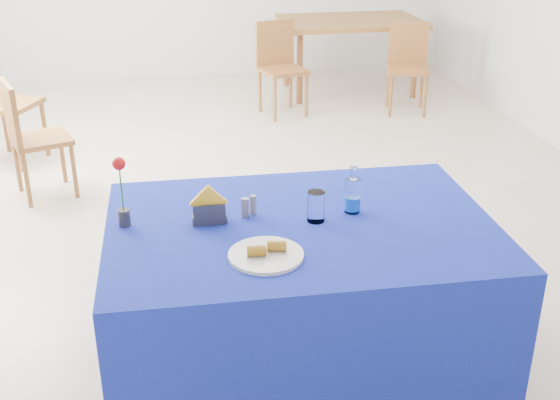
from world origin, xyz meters
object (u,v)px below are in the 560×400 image
object	(u,v)px
plate	(266,255)
chair_bg_right	(408,61)
blue_table	(300,301)
chair_win_a	(28,132)
water_bottle	(352,196)
oak_table	(350,27)
chair_bg_left	(279,61)

from	to	relation	value
plate	chair_bg_right	xyz separation A→B (m)	(1.95, 4.06, -0.28)
blue_table	chair_win_a	xyz separation A→B (m)	(-1.48, 2.23, 0.10)
water_bottle	chair_win_a	xyz separation A→B (m)	(-1.71, 2.15, -0.35)
oak_table	plate	bearing A→B (deg)	-108.02
plate	chair_bg_right	size ratio (longest dim) A/B	0.34
water_bottle	chair_bg_left	bearing A→B (deg)	85.47
chair_bg_left	chair_win_a	distance (m)	2.63
chair_bg_right	oak_table	bearing A→B (deg)	131.41
water_bottle	chair_bg_right	bearing A→B (deg)	67.68
chair_bg_left	chair_win_a	world-z (taller)	chair_bg_left
chair_bg_left	oak_table	bearing A→B (deg)	19.53
plate	chair_win_a	bearing A→B (deg)	117.44
water_bottle	oak_table	size ratio (longest dim) A/B	0.15
plate	chair_win_a	distance (m)	2.82
plate	chair_bg_right	bearing A→B (deg)	64.37
water_bottle	chair_win_a	size ratio (longest dim) A/B	0.26
plate	chair_bg_left	xyz separation A→B (m)	(0.72, 4.18, -0.27)
plate	water_bottle	size ratio (longest dim) A/B	1.33
oak_table	chair_bg_left	world-z (taller)	chair_bg_left
oak_table	chair_bg_right	xyz separation A→B (m)	(0.39, -0.74, -0.19)
oak_table	chair_bg_right	size ratio (longest dim) A/B	1.72
blue_table	oak_table	world-z (taller)	blue_table
plate	oak_table	xyz separation A→B (m)	(1.56, 4.80, -0.09)
oak_table	chair_bg_right	bearing A→B (deg)	-62.40
oak_table	chair_bg_left	bearing A→B (deg)	-143.44
chair_bg_left	chair_bg_right	size ratio (longest dim) A/B	1.03
plate	chair_bg_left	distance (m)	4.25
water_bottle	chair_win_a	bearing A→B (deg)	128.51
chair_win_a	water_bottle	bearing A→B (deg)	-162.34
oak_table	blue_table	bearing A→B (deg)	-106.87
chair_win_a	oak_table	bearing A→B (deg)	-71.79
blue_table	chair_bg_right	xyz separation A→B (m)	(1.76, 3.80, 0.10)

